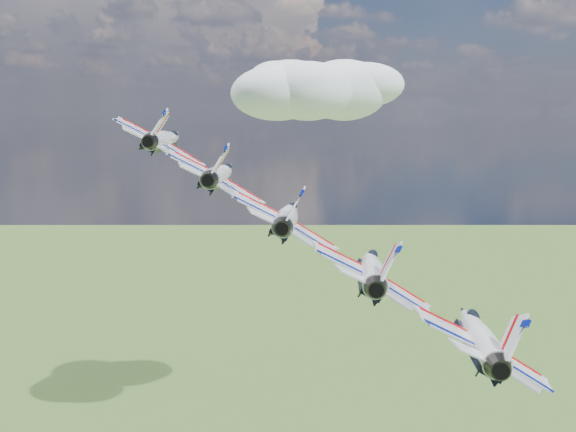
# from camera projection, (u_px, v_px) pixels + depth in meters

# --- Properties ---
(cloud_far) EXTENTS (67.43, 52.98, 26.49)m
(cloud_far) POSITION_uv_depth(u_px,v_px,m) (324.00, 88.00, 312.97)
(cloud_far) COLOR white
(jet_0) EXTENTS (12.80, 16.81, 9.48)m
(jet_0) POSITION_uv_depth(u_px,v_px,m) (165.00, 139.00, 85.85)
(jet_0) COLOR white
(jet_1) EXTENTS (12.80, 16.81, 9.48)m
(jet_1) POSITION_uv_depth(u_px,v_px,m) (221.00, 174.00, 78.27)
(jet_1) COLOR white
(jet_2) EXTENTS (12.80, 16.81, 9.48)m
(jet_2) POSITION_uv_depth(u_px,v_px,m) (288.00, 216.00, 70.69)
(jet_2) COLOR white
(jet_3) EXTENTS (12.80, 16.81, 9.48)m
(jet_3) POSITION_uv_depth(u_px,v_px,m) (372.00, 268.00, 63.11)
(jet_3) COLOR silver
(jet_4) EXTENTS (12.80, 16.81, 9.48)m
(jet_4) POSITION_uv_depth(u_px,v_px,m) (478.00, 335.00, 55.53)
(jet_4) COLOR white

